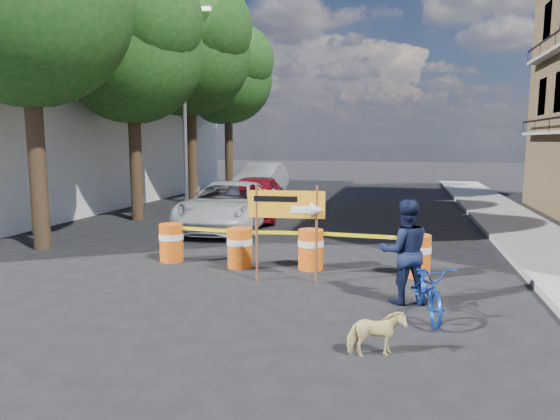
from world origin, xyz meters
The scene contains 18 objects.
ground centered at (0.00, 0.00, 0.00)m, with size 120.00×120.00×0.00m, color black.
sidewalk_east centered at (6.20, 6.00, 0.07)m, with size 2.40×40.00×0.15m, color gray.
white_building centered at (-13.00, 10.00, 3.00)m, with size 8.00×22.00×6.00m, color silver.
tree_mid_a centered at (-6.74, 7.00, 6.01)m, with size 5.25×5.00×8.68m.
tree_mid_b centered at (-6.73, 12.00, 6.71)m, with size 5.67×5.40×9.62m.
tree_far centered at (-6.74, 17.00, 6.22)m, with size 5.04×4.80×8.84m.
streetlamp centered at (-5.93, 9.50, 4.38)m, with size 1.25×0.18×8.00m.
barrel_far_left centered at (-2.85, 1.56, 0.47)m, with size 0.58×0.58×0.90m.
barrel_mid_left centered at (-1.08, 1.38, 0.47)m, with size 0.58×0.58×0.90m.
barrel_mid_right centered at (0.51, 1.61, 0.47)m, with size 0.58×0.58×0.90m.
barrel_far_right centered at (2.81, 1.52, 0.47)m, with size 0.58×0.58×0.90m.
detour_sign centered at (0.43, 0.47, 1.46)m, with size 1.54×0.31×1.99m.
pedestrian centered at (2.53, -0.30, 0.93)m, with size 0.90×0.70×1.86m, color black.
bicycle centered at (2.91, -0.91, 0.87)m, with size 0.61×0.92×1.75m, color #13379D.
dog centered at (2.16, -2.71, 0.32)m, with size 0.34×0.75×0.64m, color #E7D184.
suv_white centered at (-3.03, 6.23, 0.76)m, with size 2.51×5.44×1.51m, color silver.
sedan_red centered at (-2.80, 8.42, 0.80)m, with size 1.90×4.71×1.61m, color maroon.
sedan_silver centered at (-4.80, 16.69, 0.84)m, with size 1.78×5.10×1.68m, color #B5B9BD.
Camera 1 is at (2.40, -9.17, 2.87)m, focal length 32.00 mm.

